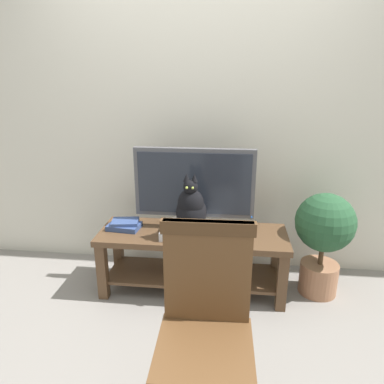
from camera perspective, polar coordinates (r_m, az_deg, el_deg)
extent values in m
plane|color=gray|center=(2.49, -0.72, -21.50)|extent=(12.00, 12.00, 0.00)
cube|color=beige|center=(2.93, 1.70, 14.46)|extent=(7.00, 0.12, 2.80)
cube|color=#513823|center=(2.67, 0.12, -6.89)|extent=(1.39, 0.48, 0.04)
cube|color=#513823|center=(2.77, -14.09, -12.19)|extent=(0.07, 0.07, 0.44)
cube|color=#513823|center=(2.64, 14.17, -13.81)|extent=(0.07, 0.07, 0.44)
cube|color=#513823|center=(3.08, -11.69, -8.73)|extent=(0.07, 0.07, 0.44)
cube|color=#513823|center=(2.96, 13.27, -9.96)|extent=(0.07, 0.07, 0.44)
cube|color=#513823|center=(2.83, 0.12, -13.00)|extent=(1.29, 0.40, 0.02)
cube|color=#4C4C51|center=(2.75, 0.35, -5.30)|extent=(0.36, 0.20, 0.03)
cube|color=#4C4C51|center=(2.73, 0.36, -4.37)|extent=(0.06, 0.04, 0.07)
cube|color=#4C4C51|center=(2.63, 0.37, 1.50)|extent=(0.89, 0.05, 0.52)
cube|color=#232833|center=(2.61, 0.30, 1.32)|extent=(0.83, 0.01, 0.46)
sphere|color=#2672F2|center=(2.68, 9.49, -4.00)|extent=(0.01, 0.01, 0.01)
cube|color=#BCBCC1|center=(2.60, -0.12, -6.35)|extent=(0.43, 0.26, 0.06)
cube|color=black|center=(2.48, -0.47, -7.61)|extent=(0.26, 0.01, 0.03)
ellipsoid|color=black|center=(2.54, -0.12, -3.24)|extent=(0.22, 0.25, 0.24)
ellipsoid|color=black|center=(2.48, -0.20, -1.88)|extent=(0.18, 0.16, 0.21)
sphere|color=black|center=(2.43, -0.24, 0.83)|extent=(0.10, 0.10, 0.10)
cone|color=black|center=(2.42, -0.89, 2.33)|extent=(0.05, 0.05, 0.06)
cone|color=black|center=(2.41, 0.41, 2.29)|extent=(0.05, 0.05, 0.06)
sphere|color=#B2C64C|center=(2.39, -0.85, 0.68)|extent=(0.02, 0.02, 0.02)
sphere|color=#B2C64C|center=(2.38, 0.11, 0.65)|extent=(0.02, 0.02, 0.02)
cylinder|color=black|center=(2.49, 1.15, -6.11)|extent=(0.06, 0.20, 0.04)
cylinder|color=brown|center=(1.96, -3.48, -25.71)|extent=(0.04, 0.04, 0.47)
cylinder|color=brown|center=(1.95, 7.97, -26.17)|extent=(0.04, 0.04, 0.47)
cube|color=brown|center=(1.65, 1.99, -23.99)|extent=(0.42, 0.42, 0.04)
cube|color=brown|center=(1.64, 2.46, -12.64)|extent=(0.39, 0.05, 0.49)
cube|color=#4D331C|center=(1.54, 2.57, -5.70)|extent=(0.41, 0.05, 0.06)
cube|color=#33477A|center=(2.77, -10.77, -5.40)|extent=(0.25, 0.19, 0.04)
cube|color=#33477A|center=(2.76, -10.63, -4.71)|extent=(0.22, 0.18, 0.03)
cylinder|color=#9E6B4C|center=(2.95, 19.50, -12.78)|extent=(0.28, 0.28, 0.24)
cylinder|color=#332319|center=(2.90, 19.74, -10.87)|extent=(0.26, 0.26, 0.02)
cylinder|color=#4C3823|center=(2.86, 19.93, -9.26)|extent=(0.04, 0.04, 0.16)
sphere|color=#234C2D|center=(2.76, 20.50, -4.57)|extent=(0.43, 0.43, 0.43)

